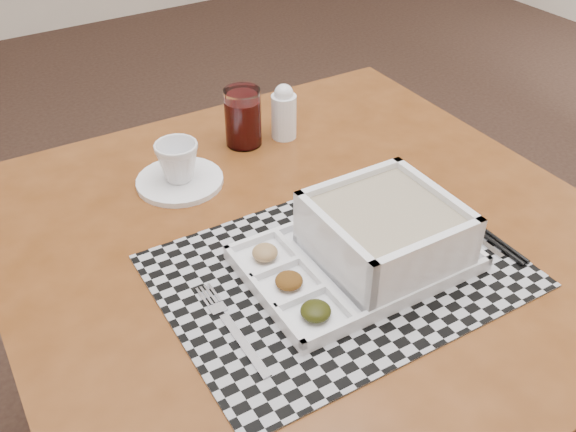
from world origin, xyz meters
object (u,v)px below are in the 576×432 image
object	(u,v)px
dining_table	(307,264)
juice_glass	(243,119)
cup	(178,161)
creamer_bottle	(284,112)
serving_tray	(376,241)

from	to	relation	value
dining_table	juice_glass	size ratio (longest dim) A/B	8.55
cup	creamer_bottle	bearing A→B (deg)	34.95
cup	creamer_bottle	distance (m)	0.24
cup	juice_glass	bearing A→B (deg)	45.58
serving_tray	cup	world-z (taller)	serving_tray
cup	creamer_bottle	world-z (taller)	creamer_bottle
juice_glass	creamer_bottle	size ratio (longest dim) A/B	1.01
cup	serving_tray	bearing A→B (deg)	-41.45
serving_tray	cup	bearing A→B (deg)	113.96
creamer_bottle	serving_tray	bearing A→B (deg)	-102.46
cup	juice_glass	xyz separation A→B (m)	(0.16, 0.06, 0.01)
juice_glass	cup	bearing A→B (deg)	-159.02
dining_table	juice_glass	world-z (taller)	juice_glass
juice_glass	dining_table	bearing A→B (deg)	-99.18
cup	juice_glass	distance (m)	0.17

